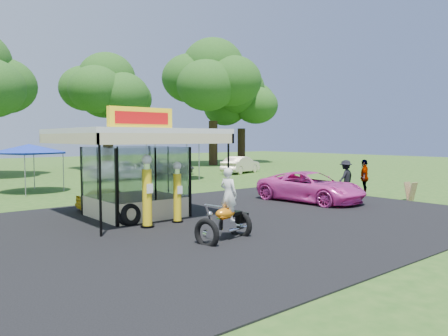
{
  "coord_description": "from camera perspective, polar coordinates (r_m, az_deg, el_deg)",
  "views": [
    {
      "loc": [
        -10.05,
        -10.07,
        3.06
      ],
      "look_at": [
        1.62,
        4.0,
        1.78
      ],
      "focal_mm": 35.0,
      "sensor_mm": 36.0,
      "label": 1
    }
  ],
  "objects": [
    {
      "name": "bg_car_e",
      "position": [
        37.51,
        2.19,
        0.43
      ],
      "size": [
        4.63,
        2.85,
        1.44
      ],
      "primitive_type": "imported",
      "rotation": [
        0.0,
        0.0,
        1.9
      ],
      "color": "beige",
      "rests_on": "ground"
    },
    {
      "name": "oak_far_d",
      "position": [
        43.39,
        -15.01,
        8.95
      ],
      "size": [
        9.1,
        9.1,
        10.83
      ],
      "color": "black",
      "rests_on": "ground"
    },
    {
      "name": "pink_sedan",
      "position": [
        21.04,
        11.25,
        -2.45
      ],
      "size": [
        2.81,
        5.36,
        1.44
      ],
      "primitive_type": "imported",
      "rotation": [
        0.0,
        0.0,
        0.08
      ],
      "color": "#ED40B1",
      "rests_on": "ground"
    },
    {
      "name": "asphalt_apron",
      "position": [
        16.0,
        0.11,
        -6.94
      ],
      "size": [
        20.0,
        14.0,
        0.04
      ],
      "primitive_type": "cube",
      "color": "black",
      "rests_on": "ground"
    },
    {
      "name": "oak_far_f",
      "position": [
        53.62,
        2.3,
        8.52
      ],
      "size": [
        9.41,
        9.41,
        11.34
      ],
      "color": "black",
      "rests_on": "ground"
    },
    {
      "name": "bg_car_c",
      "position": [
        32.07,
        -13.02,
        -0.23
      ],
      "size": [
        4.4,
        1.78,
        1.5
      ],
      "primitive_type": "imported",
      "rotation": [
        0.0,
        0.0,
        1.57
      ],
      "color": "silver",
      "rests_on": "ground"
    },
    {
      "name": "ground",
      "position": [
        14.55,
        5.21,
        -8.14
      ],
      "size": [
        120.0,
        120.0,
        0.0
      ],
      "primitive_type": "plane",
      "color": "#285319",
      "rests_on": "ground"
    },
    {
      "name": "oak_far_e",
      "position": [
        48.8,
        -1.44,
        10.63
      ],
      "size": [
        11.43,
        11.43,
        13.61
      ],
      "color": "black",
      "rests_on": "ground"
    },
    {
      "name": "tent_east",
      "position": [
        32.08,
        -6.82,
        3.95
      ],
      "size": [
        4.81,
        4.81,
        3.36
      ],
      "rotation": [
        0.0,
        0.0,
        -0.33
      ],
      "color": "gray",
      "rests_on": "ground"
    },
    {
      "name": "gas_pump_left",
      "position": [
        14.87,
        -10.01,
        -3.27
      ],
      "size": [
        0.46,
        0.46,
        2.49
      ],
      "color": "black",
      "rests_on": "ground"
    },
    {
      "name": "tent_west",
      "position": [
        26.49,
        -24.1,
        2.33
      ],
      "size": [
        3.86,
        3.86,
        2.7
      ],
      "rotation": [
        0.0,
        0.0,
        0.38
      ],
      "color": "gray",
      "rests_on": "ground"
    },
    {
      "name": "a_frame_sign",
      "position": [
        22.95,
        23.19,
        -2.83
      ],
      "size": [
        0.52,
        0.47,
        0.9
      ],
      "rotation": [
        0.0,
        0.0,
        -0.06
      ],
      "color": "#593819",
      "rests_on": "ground"
    },
    {
      "name": "kiosk_car",
      "position": [
        19.23,
        -14.58,
        -3.83
      ],
      "size": [
        2.82,
        1.13,
        0.96
      ],
      "primitive_type": "imported",
      "rotation": [
        0.0,
        0.0,
        1.57
      ],
      "color": "yellow",
      "rests_on": "ground"
    },
    {
      "name": "spectator_east_b",
      "position": [
        24.19,
        17.85,
        -1.18
      ],
      "size": [
        1.2,
        0.96,
        1.91
      ],
      "primitive_type": "imported",
      "rotation": [
        0.0,
        0.0,
        3.66
      ],
      "color": "gray",
      "rests_on": "ground"
    },
    {
      "name": "motorcycle",
      "position": [
        13.02,
        0.4,
        -5.66
      ],
      "size": [
        1.97,
        1.23,
        2.25
      ],
      "rotation": [
        0.0,
        0.0,
        0.21
      ],
      "color": "black",
      "rests_on": "ground"
    },
    {
      "name": "spare_tires",
      "position": [
        15.52,
        -12.43,
        -5.94
      ],
      "size": [
        1.02,
        0.72,
        0.83
      ],
      "rotation": [
        0.0,
        0.0,
        0.19
      ],
      "color": "black",
      "rests_on": "ground"
    },
    {
      "name": "bg_car_d",
      "position": [
        36.22,
        -7.78,
        0.21
      ],
      "size": [
        5.33,
        3.39,
        1.37
      ],
      "primitive_type": "imported",
      "rotation": [
        0.0,
        0.0,
        1.33
      ],
      "color": "#535456",
      "rests_on": "ground"
    },
    {
      "name": "gas_pump_right",
      "position": [
        15.64,
        -6.12,
        -3.37
      ],
      "size": [
        0.41,
        0.41,
        2.2
      ],
      "color": "black",
      "rests_on": "ground"
    },
    {
      "name": "gas_station_kiosk",
      "position": [
        17.13,
        -11.52,
        -0.35
      ],
      "size": [
        5.4,
        5.4,
        4.18
      ],
      "color": "white",
      "rests_on": "ground"
    },
    {
      "name": "spectator_east_a",
      "position": [
        24.74,
        15.6,
        -1.11
      ],
      "size": [
        1.25,
        0.81,
        1.84
      ],
      "primitive_type": "imported",
      "rotation": [
        0.0,
        0.0,
        3.25
      ],
      "color": "black",
      "rests_on": "ground"
    }
  ]
}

